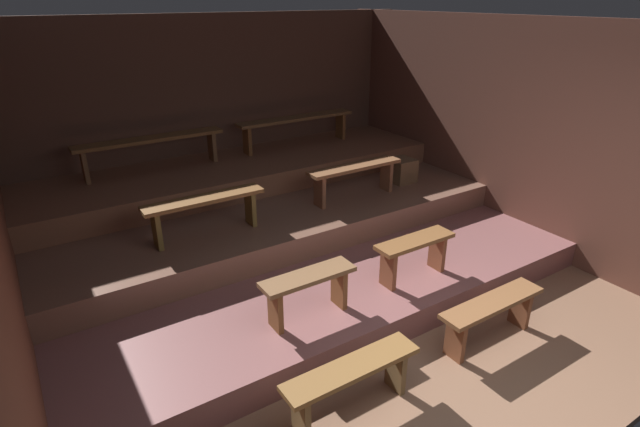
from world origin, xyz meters
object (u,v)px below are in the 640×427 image
at_px(bench_middle_left, 205,206).
at_px(bench_middle_right, 355,173).
at_px(bench_lower_right, 414,250).
at_px(wooden_crate_middle, 402,170).
at_px(bench_floor_right, 491,311).
at_px(bench_upper_right, 296,122).
at_px(bench_upper_left, 151,144).
at_px(bench_lower_left, 308,286).
at_px(bench_floor_left, 352,377).

xyz_separation_m(bench_middle_left, bench_middle_right, (1.94, 0.00, 0.00)).
relative_size(bench_lower_right, wooden_crate_middle, 2.73).
distance_m(bench_floor_right, bench_middle_right, 2.43).
bearing_deg(bench_upper_right, bench_upper_left, 180.00).
relative_size(bench_lower_left, bench_upper_left, 0.47).
distance_m(bench_floor_right, bench_lower_left, 1.67).
distance_m(bench_upper_right, wooden_crate_middle, 1.71).
distance_m(bench_upper_left, wooden_crate_middle, 3.29).
distance_m(bench_floor_left, bench_upper_left, 4.02).
distance_m(bench_upper_left, bench_upper_right, 2.11).
relative_size(bench_lower_right, bench_middle_right, 0.68).
distance_m(bench_lower_right, wooden_crate_middle, 2.06).
distance_m(bench_floor_left, bench_lower_left, 0.92).
xyz_separation_m(bench_floor_right, bench_lower_left, (-1.40, 0.87, 0.28)).
height_order(bench_floor_left, bench_middle_left, bench_middle_left).
bearing_deg(wooden_crate_middle, bench_middle_right, -171.13).
xyz_separation_m(bench_lower_right, bench_middle_right, (0.35, 1.48, 0.31)).
height_order(bench_floor_left, wooden_crate_middle, wooden_crate_middle).
xyz_separation_m(bench_middle_right, wooden_crate_middle, (0.91, 0.14, -0.17)).
xyz_separation_m(bench_lower_right, bench_upper_left, (-1.67, 3.04, 0.62)).
relative_size(bench_floor_left, wooden_crate_middle, 3.53).
xyz_separation_m(bench_lower_right, wooden_crate_middle, (1.26, 1.62, 0.14)).
distance_m(bench_floor_left, bench_lower_right, 1.67).
height_order(bench_floor_right, bench_upper_left, bench_upper_left).
bearing_deg(bench_lower_left, bench_floor_right, -31.77).
xyz_separation_m(bench_middle_left, wooden_crate_middle, (2.85, 0.14, -0.17)).
distance_m(bench_floor_right, bench_middle_left, 2.99).
bearing_deg(bench_upper_left, bench_lower_left, -81.90).
xyz_separation_m(bench_floor_right, bench_upper_right, (0.27, 3.91, 0.90)).
height_order(bench_middle_left, bench_middle_right, same).
height_order(bench_lower_left, wooden_crate_middle, wooden_crate_middle).
bearing_deg(bench_lower_right, bench_middle_right, 76.69).
distance_m(bench_floor_left, bench_middle_right, 2.99).
xyz_separation_m(bench_floor_left, wooden_crate_middle, (2.65, 2.49, 0.41)).
xyz_separation_m(bench_floor_left, bench_middle_right, (1.75, 2.35, 0.59)).
relative_size(bench_floor_left, bench_lower_left, 1.29).
bearing_deg(bench_lower_left, bench_middle_left, 103.31).
height_order(bench_lower_left, bench_lower_right, same).
relative_size(bench_middle_left, bench_upper_left, 0.70).
bearing_deg(bench_upper_left, wooden_crate_middle, -25.85).
relative_size(bench_middle_right, wooden_crate_middle, 4.00).
relative_size(bench_floor_right, wooden_crate_middle, 3.53).
xyz_separation_m(bench_floor_right, bench_middle_left, (-1.75, 2.35, 0.59)).
height_order(bench_floor_right, wooden_crate_middle, wooden_crate_middle).
distance_m(bench_floor_left, wooden_crate_middle, 3.66).
distance_m(bench_lower_left, bench_middle_right, 2.20).
bearing_deg(bench_middle_left, bench_floor_left, -85.31).
bearing_deg(bench_upper_right, bench_lower_left, -118.80).
bearing_deg(bench_upper_right, bench_middle_left, -142.37).
bearing_deg(bench_upper_right, bench_floor_left, -115.10).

